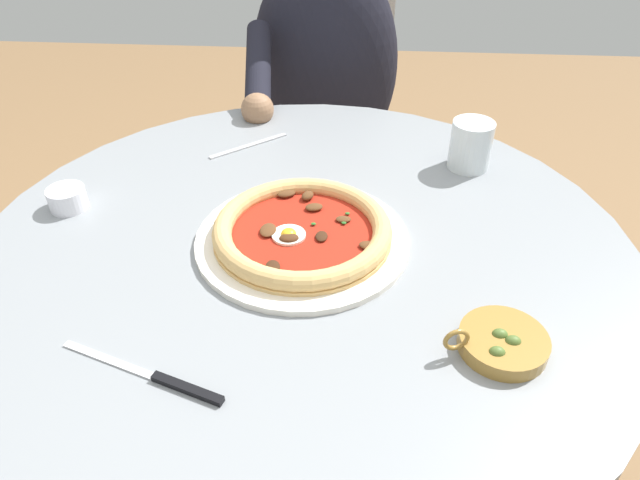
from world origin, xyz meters
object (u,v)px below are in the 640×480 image
(pizza_on_plate, at_px, (303,232))
(steak_knife, at_px, (164,380))
(cafe_chair_diner, at_px, (327,118))
(olive_pan, at_px, (502,342))
(dining_table, at_px, (304,306))
(diner_person, at_px, (324,136))
(fork_utensil, at_px, (249,146))
(ramekin_capers, at_px, (67,198))
(water_glass, at_px, (470,148))

(pizza_on_plate, bearing_deg, steak_knife, 64.03)
(cafe_chair_diner, bearing_deg, olive_pan, 104.65)
(steak_knife, distance_m, cafe_chair_diner, 1.18)
(dining_table, xyz_separation_m, diner_person, (0.01, -0.74, -0.06))
(dining_table, xyz_separation_m, olive_pan, (-0.27, 0.20, 0.15))
(fork_utensil, relative_size, diner_person, 0.12)
(fork_utensil, bearing_deg, diner_person, -105.35)
(ramekin_capers, xyz_separation_m, fork_utensil, (-0.26, -0.23, -0.02))
(ramekin_capers, bearing_deg, cafe_chair_diner, -115.21)
(dining_table, distance_m, olive_pan, 0.36)
(dining_table, height_order, steak_knife, steak_knife)
(dining_table, xyz_separation_m, ramekin_capers, (0.40, -0.07, 0.16))
(diner_person, bearing_deg, pizza_on_plate, 91.28)
(water_glass, height_order, fork_utensil, water_glass)
(water_glass, relative_size, diner_person, 0.07)
(pizza_on_plate, distance_m, water_glass, 0.38)
(dining_table, relative_size, diner_person, 0.85)
(fork_utensil, height_order, diner_person, diner_person)
(steak_knife, distance_m, ramekin_capers, 0.44)
(water_glass, relative_size, olive_pan, 0.67)
(fork_utensil, bearing_deg, dining_table, 114.12)
(water_glass, bearing_deg, cafe_chair_diner, -64.43)
(ramekin_capers, height_order, cafe_chair_diner, cafe_chair_diner)
(dining_table, height_order, water_glass, water_glass)
(olive_pan, bearing_deg, cafe_chair_diner, -75.35)
(ramekin_capers, distance_m, diner_person, 0.80)
(pizza_on_plate, relative_size, water_glass, 3.69)
(ramekin_capers, xyz_separation_m, olive_pan, (-0.66, 0.27, -0.01))
(steak_knife, height_order, cafe_chair_diner, cafe_chair_diner)
(steak_knife, height_order, olive_pan, olive_pan)
(water_glass, distance_m, ramekin_capers, 0.71)
(dining_table, xyz_separation_m, pizza_on_plate, (-0.00, -0.00, 0.15))
(ramekin_capers, bearing_deg, pizza_on_plate, 170.76)
(diner_person, bearing_deg, ramekin_capers, 60.34)
(pizza_on_plate, relative_size, diner_person, 0.27)
(steak_knife, xyz_separation_m, fork_utensil, (-0.00, -0.58, -0.00))
(steak_knife, height_order, ramekin_capers, ramekin_capers)
(water_glass, bearing_deg, pizza_on_plate, 41.62)
(steak_knife, bearing_deg, pizza_on_plate, -115.97)
(pizza_on_plate, xyz_separation_m, diner_person, (0.02, -0.74, -0.21))
(ramekin_capers, bearing_deg, fork_utensil, -138.24)
(water_glass, height_order, diner_person, diner_person)
(diner_person, bearing_deg, dining_table, 91.16)
(pizza_on_plate, xyz_separation_m, fork_utensil, (0.14, -0.30, -0.02))
(pizza_on_plate, height_order, olive_pan, olive_pan)
(dining_table, bearing_deg, water_glass, -138.24)
(dining_table, xyz_separation_m, water_glass, (-0.28, -0.25, 0.17))
(fork_utensil, bearing_deg, steak_knife, 89.86)
(fork_utensil, bearing_deg, ramekin_capers, 41.76)
(olive_pan, distance_m, cafe_chair_diner, 1.14)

